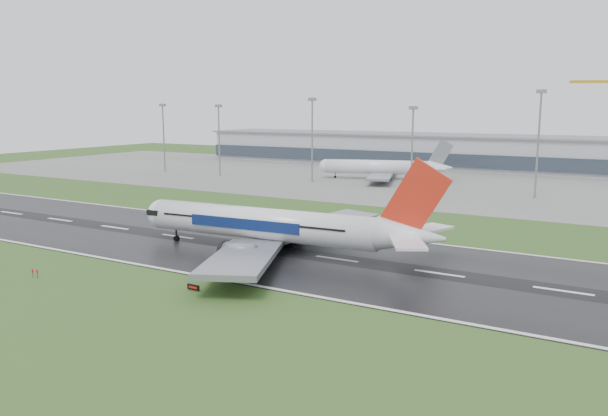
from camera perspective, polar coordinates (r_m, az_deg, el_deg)
The scene contains 12 objects.
ground at distance 135.36m, azimuth -12.12°, elevation -2.75°, with size 520.00×520.00×0.00m, color #2B4C1C.
runway at distance 135.35m, azimuth -12.13°, elevation -2.72°, with size 400.00×45.00×0.10m, color black.
apron at distance 241.71m, azimuth 8.06°, elevation 2.82°, with size 400.00×130.00×0.08m, color slate.
terminal at distance 297.32m, azimuth 12.43°, elevation 5.41°, with size 240.00×36.00×15.00m, color #9799A2.
main_airliner at distance 115.22m, azimuth -2.27°, elevation 0.20°, with size 64.78×61.70×19.13m, color silver, non-canonical shape.
parked_airliner at distance 238.94m, azimuth 7.58°, elevation 4.67°, with size 54.01×50.29×15.83m, color silver, non-canonical shape.
runway_sign at distance 95.72m, azimuth -10.67°, elevation -7.58°, with size 2.30×0.26×1.04m, color black, non-canonical shape.
floodmast_0 at distance 271.90m, azimuth -13.42°, elevation 6.48°, with size 0.64×0.64×29.13m, color gray.
floodmast_1 at distance 251.68m, azimuth -8.21°, elevation 6.35°, with size 0.64×0.64×28.70m, color gray.
floodmast_2 at distance 226.82m, azimuth 0.79°, elevation 6.40°, with size 0.64×0.64×31.11m, color gray.
floodmast_3 at distance 210.42m, azimuth 10.42°, elevation 5.55°, with size 0.64×0.64×27.93m, color gray.
floodmast_4 at distance 200.33m, azimuth 21.71°, elevation 5.54°, with size 0.64×0.64×33.00m, color gray.
Camera 1 is at (88.95, -97.91, 28.73)m, focal length 34.79 mm.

